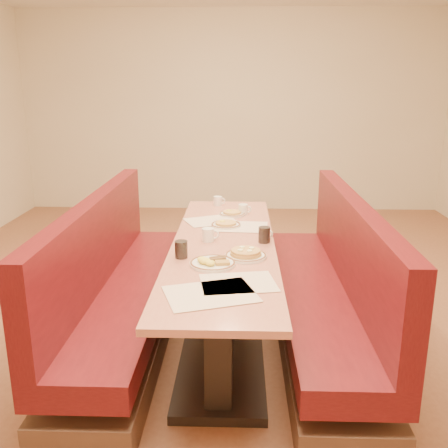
{
  "coord_description": "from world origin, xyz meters",
  "views": [
    {
      "loc": [
        0.11,
        -3.25,
        1.81
      ],
      "look_at": [
        0.0,
        0.13,
        0.85
      ],
      "focal_mm": 40.0,
      "sensor_mm": 36.0,
      "label": 1
    }
  ],
  "objects_px": {
    "coffee_mug_b": "(209,235)",
    "soda_tumbler_near": "(181,249)",
    "soda_tumbler_mid": "(264,235)",
    "coffee_mug_c": "(244,209)",
    "booth_right": "(327,297)",
    "coffee_mug_a": "(264,233)",
    "diner_table": "(223,294)",
    "booth_left": "(121,294)",
    "coffee_mug_d": "(218,201)",
    "pancake_plate": "(246,254)",
    "eggs_plate": "(212,263)"
  },
  "relations": [
    {
      "from": "booth_left",
      "to": "pancake_plate",
      "type": "xyz_separation_m",
      "value": [
        0.88,
        -0.28,
        0.41
      ]
    },
    {
      "from": "booth_left",
      "to": "pancake_plate",
      "type": "relative_size",
      "value": 9.51
    },
    {
      "from": "diner_table",
      "to": "eggs_plate",
      "type": "distance_m",
      "value": 0.58
    },
    {
      "from": "coffee_mug_d",
      "to": "soda_tumbler_mid",
      "type": "xyz_separation_m",
      "value": [
        0.37,
        -1.07,
        0.01
      ]
    },
    {
      "from": "eggs_plate",
      "to": "soda_tumbler_near",
      "type": "bearing_deg",
      "value": 147.32
    },
    {
      "from": "soda_tumbler_mid",
      "to": "coffee_mug_c",
      "type": "bearing_deg",
      "value": 100.25
    },
    {
      "from": "eggs_plate",
      "to": "coffee_mug_c",
      "type": "height_order",
      "value": "coffee_mug_c"
    },
    {
      "from": "pancake_plate",
      "to": "booth_right",
      "type": "bearing_deg",
      "value": 25.67
    },
    {
      "from": "coffee_mug_c",
      "to": "soda_tumbler_mid",
      "type": "xyz_separation_m",
      "value": [
        0.14,
        -0.77,
        0.01
      ]
    },
    {
      "from": "diner_table",
      "to": "coffee_mug_b",
      "type": "xyz_separation_m",
      "value": [
        -0.1,
        0.05,
        0.42
      ]
    },
    {
      "from": "coffee_mug_b",
      "to": "soda_tumbler_near",
      "type": "relative_size",
      "value": 1.1
    },
    {
      "from": "diner_table",
      "to": "coffee_mug_c",
      "type": "xyz_separation_m",
      "value": [
        0.14,
        0.8,
        0.42
      ]
    },
    {
      "from": "booth_right",
      "to": "coffee_mug_a",
      "type": "height_order",
      "value": "booth_right"
    },
    {
      "from": "coffee_mug_a",
      "to": "coffee_mug_d",
      "type": "xyz_separation_m",
      "value": [
        -0.37,
        0.99,
        0.0
      ]
    },
    {
      "from": "pancake_plate",
      "to": "soda_tumbler_near",
      "type": "relative_size",
      "value": 2.38
    },
    {
      "from": "diner_table",
      "to": "pancake_plate",
      "type": "relative_size",
      "value": 9.51
    },
    {
      "from": "booth_right",
      "to": "soda_tumbler_near",
      "type": "distance_m",
      "value": 1.12
    },
    {
      "from": "coffee_mug_c",
      "to": "soda_tumbler_mid",
      "type": "distance_m",
      "value": 0.78
    },
    {
      "from": "coffee_mug_b",
      "to": "soda_tumbler_near",
      "type": "bearing_deg",
      "value": -117.83
    },
    {
      "from": "booth_left",
      "to": "booth_right",
      "type": "xyz_separation_m",
      "value": [
        1.46,
        0.0,
        0.0
      ]
    },
    {
      "from": "coffee_mug_d",
      "to": "coffee_mug_b",
      "type": "bearing_deg",
      "value": -88.78
    },
    {
      "from": "soda_tumbler_near",
      "to": "soda_tumbler_mid",
      "type": "distance_m",
      "value": 0.63
    },
    {
      "from": "booth_right",
      "to": "coffee_mug_b",
      "type": "height_order",
      "value": "booth_right"
    },
    {
      "from": "booth_left",
      "to": "coffee_mug_a",
      "type": "relative_size",
      "value": 23.93
    },
    {
      "from": "coffee_mug_d",
      "to": "booth_left",
      "type": "bearing_deg",
      "value": -118.23
    },
    {
      "from": "soda_tumbler_mid",
      "to": "booth_right",
      "type": "bearing_deg",
      "value": -3.91
    },
    {
      "from": "soda_tumbler_near",
      "to": "eggs_plate",
      "type": "bearing_deg",
      "value": -32.68
    },
    {
      "from": "pancake_plate",
      "to": "coffee_mug_b",
      "type": "relative_size",
      "value": 2.16
    },
    {
      "from": "booth_left",
      "to": "coffee_mug_d",
      "type": "bearing_deg",
      "value": 59.53
    },
    {
      "from": "diner_table",
      "to": "soda_tumbler_near",
      "type": "relative_size",
      "value": 22.62
    },
    {
      "from": "coffee_mug_b",
      "to": "coffee_mug_c",
      "type": "height_order",
      "value": "coffee_mug_b"
    },
    {
      "from": "soda_tumbler_mid",
      "to": "booth_left",
      "type": "bearing_deg",
      "value": -178.25
    },
    {
      "from": "coffee_mug_a",
      "to": "coffee_mug_d",
      "type": "bearing_deg",
      "value": 127.44
    },
    {
      "from": "booth_right",
      "to": "eggs_plate",
      "type": "relative_size",
      "value": 8.99
    },
    {
      "from": "diner_table",
      "to": "coffee_mug_d",
      "type": "height_order",
      "value": "coffee_mug_d"
    },
    {
      "from": "diner_table",
      "to": "soda_tumbler_mid",
      "type": "relative_size",
      "value": 22.63
    },
    {
      "from": "pancake_plate",
      "to": "eggs_plate",
      "type": "bearing_deg",
      "value": -143.65
    },
    {
      "from": "booth_right",
      "to": "soda_tumbler_mid",
      "type": "bearing_deg",
      "value": 176.09
    },
    {
      "from": "booth_right",
      "to": "coffee_mug_a",
      "type": "bearing_deg",
      "value": 165.98
    },
    {
      "from": "booth_left",
      "to": "coffee_mug_d",
      "type": "height_order",
      "value": "booth_left"
    },
    {
      "from": "pancake_plate",
      "to": "soda_tumbler_mid",
      "type": "height_order",
      "value": "soda_tumbler_mid"
    },
    {
      "from": "booth_right",
      "to": "coffee_mug_c",
      "type": "height_order",
      "value": "booth_right"
    },
    {
      "from": "booth_left",
      "to": "booth_right",
      "type": "bearing_deg",
      "value": 0.0
    },
    {
      "from": "eggs_plate",
      "to": "coffee_mug_a",
      "type": "xyz_separation_m",
      "value": [
        0.34,
        0.54,
        0.02
      ]
    },
    {
      "from": "diner_table",
      "to": "pancake_plate",
      "type": "bearing_deg",
      "value": -61.58
    },
    {
      "from": "eggs_plate",
      "to": "soda_tumbler_mid",
      "type": "distance_m",
      "value": 0.57
    },
    {
      "from": "soda_tumbler_near",
      "to": "booth_left",
      "type": "bearing_deg",
      "value": 147.9
    },
    {
      "from": "coffee_mug_c",
      "to": "soda_tumbler_mid",
      "type": "relative_size",
      "value": 1.0
    },
    {
      "from": "booth_left",
      "to": "booth_right",
      "type": "height_order",
      "value": "same"
    },
    {
      "from": "coffee_mug_b",
      "to": "soda_tumbler_mid",
      "type": "relative_size",
      "value": 1.1
    }
  ]
}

